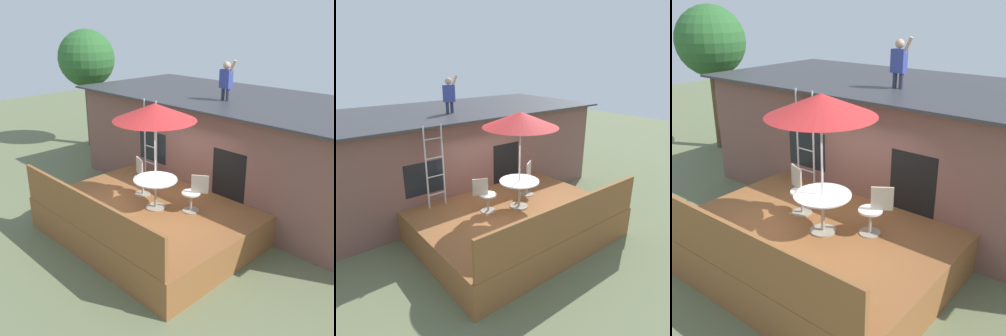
# 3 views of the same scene
# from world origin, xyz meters

# --- Properties ---
(ground_plane) EXTENTS (40.00, 40.00, 0.00)m
(ground_plane) POSITION_xyz_m (0.00, 0.00, 0.00)
(ground_plane) COLOR #66704C
(house) EXTENTS (10.50, 4.50, 2.96)m
(house) POSITION_xyz_m (0.00, 3.60, 1.48)
(house) COLOR brown
(house) RESTS_ON ground
(deck) EXTENTS (4.99, 3.93, 0.80)m
(deck) POSITION_xyz_m (0.00, 0.00, 0.40)
(deck) COLOR brown
(deck) RESTS_ON ground
(deck_railing) EXTENTS (4.89, 0.08, 0.90)m
(deck_railing) POSITION_xyz_m (0.00, -1.92, 1.25)
(deck_railing) COLOR brown
(deck_railing) RESTS_ON deck
(patio_table) EXTENTS (1.04, 1.04, 0.74)m
(patio_table) POSITION_xyz_m (0.20, -0.06, 1.39)
(patio_table) COLOR #A59E8C
(patio_table) RESTS_ON deck
(patio_umbrella) EXTENTS (1.90, 1.90, 2.54)m
(patio_umbrella) POSITION_xyz_m (0.20, -0.06, 3.15)
(patio_umbrella) COLOR silver
(patio_umbrella) RESTS_ON deck
(step_ladder) EXTENTS (0.52, 0.04, 2.20)m
(step_ladder) POSITION_xyz_m (-1.49, 1.34, 1.90)
(step_ladder) COLOR silver
(step_ladder) RESTS_ON deck
(person_figure) EXTENTS (0.47, 0.20, 1.11)m
(person_figure) POSITION_xyz_m (-0.10, 2.90, 3.57)
(person_figure) COLOR #33384C
(person_figure) RESTS_ON house
(patio_chair_left) EXTENTS (0.60, 0.44, 0.92)m
(patio_chair_left) POSITION_xyz_m (-0.67, 0.26, 1.26)
(patio_chair_left) COLOR #A59E8C
(patio_chair_left) RESTS_ON deck
(patio_chair_right) EXTENTS (0.56, 0.46, 0.92)m
(patio_chair_right) POSITION_xyz_m (0.97, 0.45, 1.26)
(patio_chair_right) COLOR #A59E8C
(patio_chair_right) RESTS_ON deck
(backyard_tree) EXTENTS (2.27, 2.27, 4.74)m
(backyard_tree) POSITION_xyz_m (-7.39, 3.29, 3.55)
(backyard_tree) COLOR brown
(backyard_tree) RESTS_ON ground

